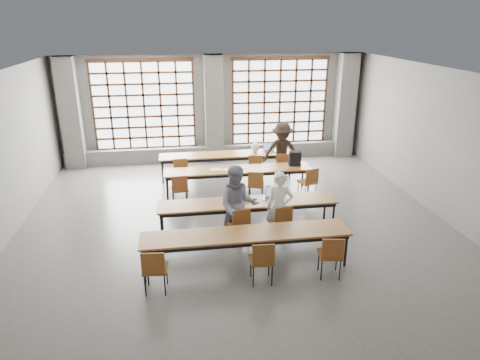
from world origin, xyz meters
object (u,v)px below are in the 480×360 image
(chair_back_mid, at_px, (256,165))
(plastic_bag, at_px, (255,147))
(chair_back_right, at_px, (282,164))
(backpack, at_px, (295,158))
(chair_mid_centre, at_px, (256,183))
(laptop_front, at_px, (272,196))
(chair_near_mid, at_px, (262,258))
(chair_near_right, at_px, (331,253))
(laptop_back, at_px, (269,149))
(green_box, at_px, (245,198))
(desk_row_b, at_px, (238,171))
(chair_front_left, at_px, (240,222))
(desk_row_a, at_px, (226,156))
(desk_row_c, at_px, (248,204))
(student_female, at_px, (238,205))
(chair_mid_left, at_px, (180,187))
(chair_back_left, at_px, (180,169))
(desk_row_d, at_px, (246,236))
(chair_near_left, at_px, (154,267))
(chair_front_right, at_px, (281,220))
(phone, at_px, (257,202))
(chair_mid_right, at_px, (309,180))
(student_back, at_px, (282,152))
(student_male, at_px, (279,207))
(red_pouch, at_px, (155,266))

(chair_back_mid, distance_m, plastic_bag, 0.77)
(chair_back_right, xyz_separation_m, backpack, (0.16, -0.73, 0.39))
(chair_mid_centre, relative_size, laptop_front, 1.92)
(chair_near_mid, bearing_deg, chair_near_right, 0.05)
(chair_back_mid, distance_m, laptop_back, 0.96)
(chair_back_mid, bearing_deg, green_box, -105.13)
(chair_back_mid, bearing_deg, desk_row_b, -129.09)
(chair_front_left, height_order, chair_near_mid, same)
(chair_back_mid, bearing_deg, desk_row_a, 141.32)
(desk_row_c, xyz_separation_m, green_box, (-0.05, 0.08, 0.11))
(desk_row_b, xyz_separation_m, student_female, (-0.40, -2.72, 0.21))
(chair_mid_left, height_order, plastic_bag, plastic_bag)
(chair_mid_left, bearing_deg, chair_back_left, 87.95)
(desk_row_d, relative_size, chair_near_left, 4.55)
(chair_near_right, relative_size, laptop_back, 2.42)
(desk_row_d, height_order, chair_front_right, chair_front_right)
(laptop_front, bearing_deg, chair_near_mid, -106.89)
(desk_row_d, xyz_separation_m, phone, (0.47, 1.37, 0.07))
(chair_back_left, height_order, chair_near_mid, same)
(green_box, bearing_deg, chair_near_left, -131.76)
(chair_mid_centre, bearing_deg, chair_near_left, -123.91)
(backpack, bearing_deg, chair_mid_right, -67.07)
(desk_row_b, distance_m, backpack, 1.62)
(chair_mid_left, bearing_deg, chair_near_right, -53.90)
(chair_back_left, xyz_separation_m, laptop_front, (2.02, -2.89, 0.25))
(desk_row_d, distance_m, student_back, 4.96)
(chair_near_left, bearing_deg, laptop_back, 60.49)
(chair_front_left, distance_m, backpack, 3.53)
(phone, bearing_deg, chair_back_mid, 79.77)
(desk_row_c, distance_m, chair_near_left, 2.90)
(student_male, bearing_deg, chair_back_mid, 104.15)
(chair_front_left, bearing_deg, chair_front_right, -0.02)
(chair_near_mid, xyz_separation_m, red_pouch, (-1.90, 0.08, -0.04))
(chair_front_right, relative_size, plastic_bag, 3.08)
(desk_row_a, height_order, laptop_back, laptop_back)
(student_male, xyz_separation_m, green_box, (-0.65, 0.58, -0.00))
(chair_near_left, xyz_separation_m, backpack, (3.70, 4.37, 0.39))
(green_box, relative_size, red_pouch, 1.25)
(desk_row_a, xyz_separation_m, green_box, (-0.01, -3.54, 0.11))
(desk_row_a, xyz_separation_m, plastic_bag, (0.90, 0.05, 0.21))
(desk_row_a, height_order, chair_back_right, chair_back_right)
(chair_near_right, relative_size, laptop_front, 1.92)
(desk_row_a, distance_m, backpack, 2.23)
(chair_near_right, height_order, green_box, chair_near_right)
(chair_back_left, bearing_deg, chair_near_left, -96.23)
(student_back, relative_size, plastic_bag, 6.10)
(chair_mid_right, height_order, student_male, student_male)
(chair_mid_left, distance_m, plastic_bag, 3.16)
(desk_row_c, height_order, plastic_bag, plastic_bag)
(student_back, height_order, plastic_bag, student_back)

